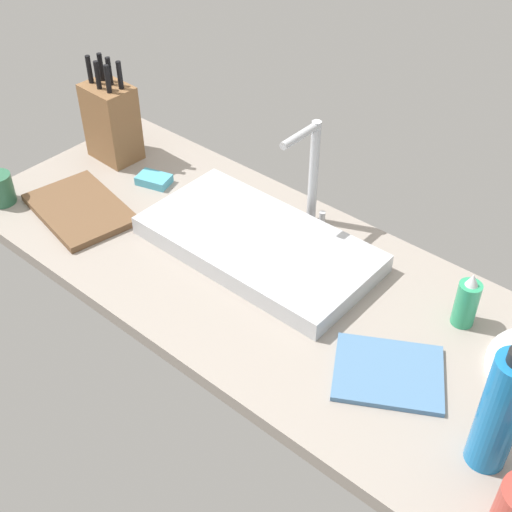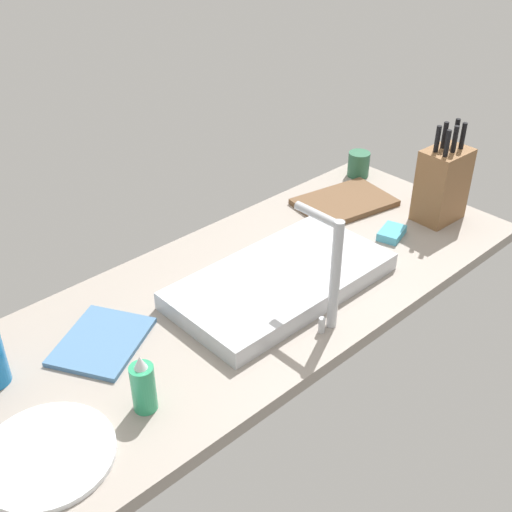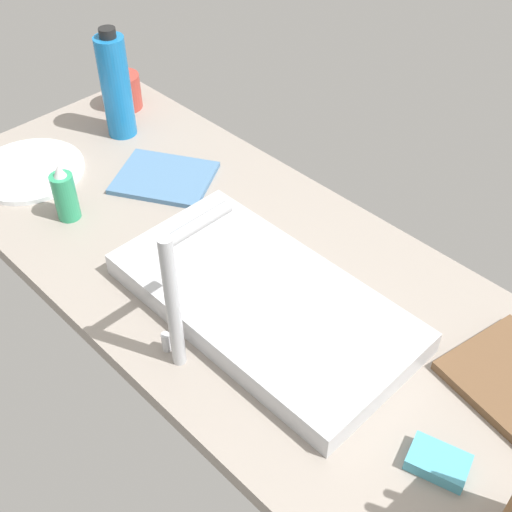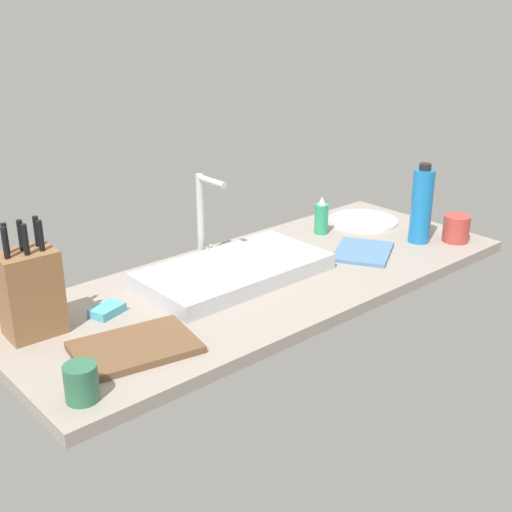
{
  "view_description": "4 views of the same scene",
  "coord_description": "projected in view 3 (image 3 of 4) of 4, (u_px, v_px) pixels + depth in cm",
  "views": [
    {
      "loc": [
        75.81,
        -93.08,
        109.64
      ],
      "look_at": [
        0.02,
        -4.89,
        12.74
      ],
      "focal_mm": 48.01,
      "sensor_mm": 36.0,
      "label": 1
    },
    {
      "loc": [
        88.21,
        98.78,
        100.87
      ],
      "look_at": [
        -3.27,
        0.82,
        13.33
      ],
      "focal_mm": 45.2,
      "sensor_mm": 36.0,
      "label": 2
    },
    {
      "loc": [
        -66.87,
        65.12,
        95.75
      ],
      "look_at": [
        -3.17,
        2.36,
        12.39
      ],
      "focal_mm": 46.43,
      "sensor_mm": 36.0,
      "label": 3
    },
    {
      "loc": [
        -125.21,
        -138.32,
        84.74
      ],
      "look_at": [
        -4.62,
        -1.04,
        11.69
      ],
      "focal_mm": 46.63,
      "sensor_mm": 36.0,
      "label": 4
    }
  ],
  "objects": [
    {
      "name": "dish_towel",
      "position": [
        165.0,
        178.0,
        1.54
      ],
      "size": [
        27.5,
        25.97,
        1.2
      ],
      "primitive_type": "cube",
      "rotation": [
        0.0,
        0.0,
        0.53
      ],
      "color": "teal",
      "rests_on": "countertop_slab"
    },
    {
      "name": "soap_bottle",
      "position": [
        65.0,
        195.0,
        1.41
      ],
      "size": [
        4.98,
        4.98,
        13.63
      ],
      "color": "#2D9966",
      "rests_on": "countertop_slab"
    },
    {
      "name": "sink_basin",
      "position": [
        263.0,
        301.0,
        1.23
      ],
      "size": [
        57.41,
        29.88,
        4.8
      ],
      "primitive_type": "cube",
      "color": "#B7BABF",
      "rests_on": "countertop_slab"
    },
    {
      "name": "water_bottle",
      "position": [
        116.0,
        86.0,
        1.6
      ],
      "size": [
        7.25,
        7.25,
        27.7
      ],
      "color": "#1970B7",
      "rests_on": "countertop_slab"
    },
    {
      "name": "ceramic_cup",
      "position": [
        124.0,
        91.0,
        1.75
      ],
      "size": [
        9.05,
        9.05,
        9.24
      ],
      "primitive_type": "cylinder",
      "color": "#B23D33",
      "rests_on": "countertop_slab"
    },
    {
      "name": "dish_sponge",
      "position": [
        438.0,
        462.0,
        1.0
      ],
      "size": [
        10.34,
        8.32,
        2.4
      ],
      "primitive_type": "cube",
      "rotation": [
        0.0,
        0.0,
        0.29
      ],
      "color": "#4CA3BC",
      "rests_on": "countertop_slab"
    },
    {
      "name": "dinner_plate",
      "position": [
        29.0,
        170.0,
        1.56
      ],
      "size": [
        25.69,
        25.69,
        1.2
      ],
      "primitive_type": "cylinder",
      "color": "white",
      "rests_on": "countertop_slab"
    },
    {
      "name": "countertop_slab",
      "position": [
        253.0,
        281.0,
        1.32
      ],
      "size": [
        164.4,
        64.21,
        3.5
      ],
      "primitive_type": "cube",
      "color": "gray",
      "rests_on": "ground"
    },
    {
      "name": "faucet",
      "position": [
        178.0,
        290.0,
        1.05
      ],
      "size": [
        5.5,
        13.75,
        28.42
      ],
      "color": "#B7BABF",
      "rests_on": "countertop_slab"
    }
  ]
}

